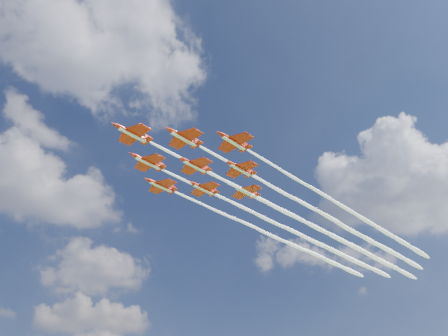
{
  "coord_description": "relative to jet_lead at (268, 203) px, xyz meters",
  "views": [
    {
      "loc": [
        -35.2,
        -97.51,
        17.14
      ],
      "look_at": [
        9.66,
        -0.72,
        87.08
      ],
      "focal_mm": 35.0,
      "sensor_mm": 36.0,
      "label": 1
    }
  ],
  "objects": [
    {
      "name": "jet_row2_starb",
      "position": [
        7.2,
        10.71,
        0.0
      ],
      "size": [
        105.64,
        40.82,
        2.87
      ],
      "rotation": [
        0.0,
        0.0,
        0.34
      ],
      "color": "#AE1B09"
    },
    {
      "name": "jet_row2_port",
      "position": [
        12.32,
        -3.83,
        0.0
      ],
      "size": [
        105.64,
        40.82,
        2.87
      ],
      "rotation": [
        0.0,
        0.0,
        0.34
      ],
      "color": "#AE1B09"
    },
    {
      "name": "jet_row3_starb",
      "position": [
        14.41,
        21.41,
        0.0
      ],
      "size": [
        105.64,
        40.82,
        2.87
      ],
      "rotation": [
        0.0,
        0.0,
        0.34
      ],
      "color": "#AE1B09"
    },
    {
      "name": "jet_row3_port",
      "position": [
        24.65,
        -7.66,
        0.0
      ],
      "size": [
        105.64,
        40.82,
        2.87
      ],
      "rotation": [
        0.0,
        0.0,
        0.34
      ],
      "color": "#AE1B09"
    },
    {
      "name": "jet_row4_port",
      "position": [
        31.85,
        3.05,
        0.0
      ],
      "size": [
        105.64,
        40.82,
        2.87
      ],
      "rotation": [
        0.0,
        0.0,
        0.34
      ],
      "color": "#AE1B09"
    },
    {
      "name": "jet_row3_centre",
      "position": [
        19.53,
        6.88,
        0.0
      ],
      "size": [
        105.64,
        40.82,
        2.87
      ],
      "rotation": [
        0.0,
        0.0,
        0.34
      ],
      "color": "#AE1B09"
    },
    {
      "name": "jet_tail",
      "position": [
        39.06,
        13.76,
        0.0
      ],
      "size": [
        105.64,
        40.82,
        2.87
      ],
      "rotation": [
        0.0,
        0.0,
        0.34
      ],
      "color": "#AE1B09"
    },
    {
      "name": "jet_row4_starb",
      "position": [
        26.73,
        17.59,
        0.0
      ],
      "size": [
        105.64,
        40.82,
        2.87
      ],
      "rotation": [
        0.0,
        0.0,
        0.34
      ],
      "color": "#AE1B09"
    },
    {
      "name": "jet_lead",
      "position": [
        0.0,
        0.0,
        0.0
      ],
      "size": [
        105.64,
        40.82,
        2.87
      ],
      "rotation": [
        0.0,
        0.0,
        0.34
      ],
      "color": "#AE1B09"
    }
  ]
}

